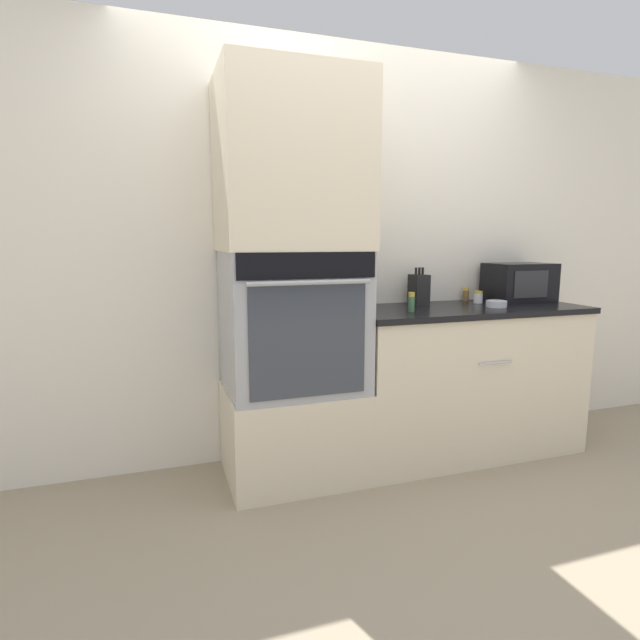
{
  "coord_description": "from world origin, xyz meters",
  "views": [
    {
      "loc": [
        -1.09,
        -2.31,
        1.33
      ],
      "look_at": [
        -0.25,
        0.21,
        0.91
      ],
      "focal_mm": 28.0,
      "sensor_mm": 36.0,
      "label": 1
    }
  ],
  "objects_px": {
    "condiment_jar_near": "(411,302)",
    "condiment_jar_far": "(478,297)",
    "knife_block": "(419,289)",
    "bowl": "(496,304)",
    "microwave": "(519,282)",
    "condiment_jar_mid": "(466,294)",
    "wall_oven": "(293,321)"
  },
  "relations": [
    {
      "from": "condiment_jar_near",
      "to": "condiment_jar_far",
      "type": "distance_m",
      "value": 0.65
    },
    {
      "from": "knife_block",
      "to": "condiment_jar_near",
      "type": "relative_size",
      "value": 2.1
    },
    {
      "from": "bowl",
      "to": "microwave",
      "type": "bearing_deg",
      "value": 31.26
    },
    {
      "from": "bowl",
      "to": "condiment_jar_far",
      "type": "relative_size",
      "value": 1.57
    },
    {
      "from": "microwave",
      "to": "condiment_jar_mid",
      "type": "relative_size",
      "value": 4.6
    },
    {
      "from": "microwave",
      "to": "bowl",
      "type": "bearing_deg",
      "value": -148.74
    },
    {
      "from": "wall_oven",
      "to": "bowl",
      "type": "height_order",
      "value": "wall_oven"
    },
    {
      "from": "microwave",
      "to": "condiment_jar_near",
      "type": "bearing_deg",
      "value": -167.14
    },
    {
      "from": "microwave",
      "to": "condiment_jar_mid",
      "type": "bearing_deg",
      "value": 156.08
    },
    {
      "from": "microwave",
      "to": "condiment_jar_near",
      "type": "distance_m",
      "value": 0.95
    },
    {
      "from": "knife_block",
      "to": "bowl",
      "type": "height_order",
      "value": "knife_block"
    },
    {
      "from": "knife_block",
      "to": "wall_oven",
      "type": "bearing_deg",
      "value": -167.93
    },
    {
      "from": "wall_oven",
      "to": "microwave",
      "type": "xyz_separation_m",
      "value": [
        1.6,
        0.12,
        0.16
      ]
    },
    {
      "from": "wall_oven",
      "to": "microwave",
      "type": "relative_size",
      "value": 1.82
    },
    {
      "from": "knife_block",
      "to": "condiment_jar_mid",
      "type": "distance_m",
      "value": 0.41
    },
    {
      "from": "microwave",
      "to": "condiment_jar_far",
      "type": "distance_m",
      "value": 0.33
    },
    {
      "from": "bowl",
      "to": "condiment_jar_far",
      "type": "distance_m",
      "value": 0.2
    },
    {
      "from": "wall_oven",
      "to": "microwave",
      "type": "bearing_deg",
      "value": 4.33
    },
    {
      "from": "condiment_jar_mid",
      "to": "condiment_jar_far",
      "type": "distance_m",
      "value": 0.13
    },
    {
      "from": "microwave",
      "to": "condiment_jar_far",
      "type": "height_order",
      "value": "microwave"
    },
    {
      "from": "knife_block",
      "to": "condiment_jar_far",
      "type": "relative_size",
      "value": 2.99
    },
    {
      "from": "microwave",
      "to": "knife_block",
      "type": "bearing_deg",
      "value": 174.57
    },
    {
      "from": "wall_oven",
      "to": "condiment_jar_near",
      "type": "xyz_separation_m",
      "value": [
        0.68,
        -0.09,
        0.09
      ]
    },
    {
      "from": "bowl",
      "to": "condiment_jar_near",
      "type": "xyz_separation_m",
      "value": [
        -0.59,
        -0.01,
        0.03
      ]
    },
    {
      "from": "wall_oven",
      "to": "condiment_jar_mid",
      "type": "height_order",
      "value": "wall_oven"
    },
    {
      "from": "microwave",
      "to": "bowl",
      "type": "xyz_separation_m",
      "value": [
        -0.33,
        -0.2,
        -0.11
      ]
    },
    {
      "from": "bowl",
      "to": "knife_block",
      "type": "bearing_deg",
      "value": 145.53
    },
    {
      "from": "microwave",
      "to": "bowl",
      "type": "relative_size",
      "value": 3.39
    },
    {
      "from": "condiment_jar_near",
      "to": "microwave",
      "type": "bearing_deg",
      "value": 12.86
    },
    {
      "from": "condiment_jar_far",
      "to": "condiment_jar_mid",
      "type": "bearing_deg",
      "value": 90.51
    },
    {
      "from": "knife_block",
      "to": "microwave",
      "type": "bearing_deg",
      "value": -5.43
    },
    {
      "from": "microwave",
      "to": "knife_block",
      "type": "height_order",
      "value": "microwave"
    }
  ]
}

